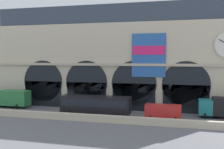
{
  "coord_description": "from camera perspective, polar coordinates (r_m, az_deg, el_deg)",
  "views": [
    {
      "loc": [
        12.68,
        -40.97,
        9.17
      ],
      "look_at": [
        0.44,
        5.0,
        6.14
      ],
      "focal_mm": 44.04,
      "sensor_mm": 36.0,
      "label": 1
    }
  ],
  "objects": [
    {
      "name": "quay_parapet_wall",
      "position": [
        39.57,
        -4.21,
        -9.0
      ],
      "size": [
        90.0,
        0.7,
        1.03
      ],
      "primitive_type": "cube",
      "color": "beige",
      "rests_on": "ground"
    },
    {
      "name": "van_mideast",
      "position": [
        41.25,
        10.57,
        -7.5
      ],
      "size": [
        5.2,
        2.48,
        2.2
      ],
      "color": "red",
      "rests_on": "ground"
    },
    {
      "name": "station_building",
      "position": [
        50.36,
        0.36,
        3.43
      ],
      "size": [
        44.65,
        5.97,
        18.45
      ],
      "color": "beige",
      "rests_on": "ground"
    },
    {
      "name": "bus_center",
      "position": [
        43.08,
        -3.46,
        -6.24
      ],
      "size": [
        11.0,
        3.25,
        3.1
      ],
      "color": "black",
      "rests_on": "ground"
    },
    {
      "name": "box_truck_west",
      "position": [
        53.65,
        -20.38,
        -4.59
      ],
      "size": [
        7.5,
        2.91,
        3.12
      ],
      "color": "#28479E",
      "rests_on": "ground"
    },
    {
      "name": "ground_plane",
      "position": [
        43.86,
        -2.27,
        -8.43
      ],
      "size": [
        200.0,
        200.0,
        0.0
      ],
      "primitive_type": "plane",
      "color": "slate"
    }
  ]
}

